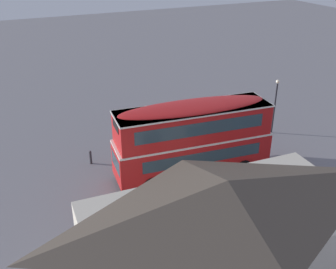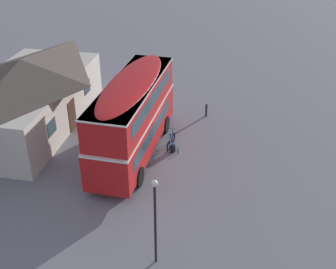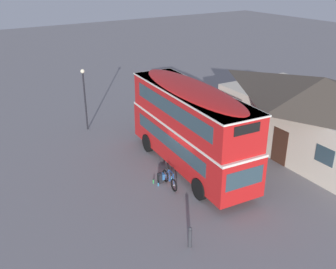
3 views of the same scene
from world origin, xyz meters
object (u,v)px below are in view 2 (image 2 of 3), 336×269
at_px(backpack_on_ground, 173,148).
at_px(street_lamp, 155,213).
at_px(water_bottle_blue_sports, 178,149).
at_px(double_decker_bus, 133,114).
at_px(touring_bicycle, 171,142).
at_px(water_bottle_green_metal, 178,152).
at_px(kerb_bollard, 206,110).

distance_m(backpack_on_ground, street_lamp, 9.17).
relative_size(water_bottle_blue_sports, street_lamp, 0.05).
bearing_deg(water_bottle_blue_sports, backpack_on_ground, 134.00).
relative_size(double_decker_bus, touring_bicycle, 5.73).
relative_size(touring_bicycle, backpack_on_ground, 3.14).
xyz_separation_m(backpack_on_ground, water_bottle_green_metal, (-0.10, -0.35, -0.17)).
height_order(double_decker_bus, street_lamp, double_decker_bus).
height_order(backpack_on_ground, street_lamp, street_lamp).
bearing_deg(touring_bicycle, water_bottle_blue_sports, -119.69).
bearing_deg(water_bottle_green_metal, street_lamp, -179.10).
distance_m(backpack_on_ground, water_bottle_green_metal, 0.41).
xyz_separation_m(touring_bicycle, street_lamp, (-9.38, -0.68, 2.29)).
bearing_deg(water_bottle_blue_sports, water_bottle_green_metal, -169.13).
distance_m(double_decker_bus, touring_bicycle, 3.23).
bearing_deg(double_decker_bus, water_bottle_blue_sports, -73.11).
distance_m(backpack_on_ground, kerb_bollard, 5.27).
height_order(street_lamp, kerb_bollard, street_lamp).
xyz_separation_m(backpack_on_ground, water_bottle_blue_sports, (0.27, -0.28, -0.19)).
bearing_deg(double_decker_bus, backpack_on_ground, -77.59).
distance_m(water_bottle_green_metal, water_bottle_blue_sports, 0.38).
xyz_separation_m(backpack_on_ground, street_lamp, (-8.84, -0.49, 2.38)).
bearing_deg(touring_bicycle, double_decker_bus, 116.69).
height_order(backpack_on_ground, kerb_bollard, kerb_bollard).
bearing_deg(backpack_on_ground, kerb_bollard, -18.43).
xyz_separation_m(double_decker_bus, touring_bicycle, (1.03, -2.06, -2.27)).
distance_m(water_bottle_green_metal, street_lamp, 9.10).
bearing_deg(double_decker_bus, street_lamp, -161.85).
height_order(double_decker_bus, water_bottle_blue_sports, double_decker_bus).
distance_m(touring_bicycle, backpack_on_ground, 0.58).
bearing_deg(kerb_bollard, water_bottle_green_metal, 165.59).
height_order(water_bottle_green_metal, kerb_bollard, kerb_bollard).
height_order(touring_bicycle, backpack_on_ground, touring_bicycle).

